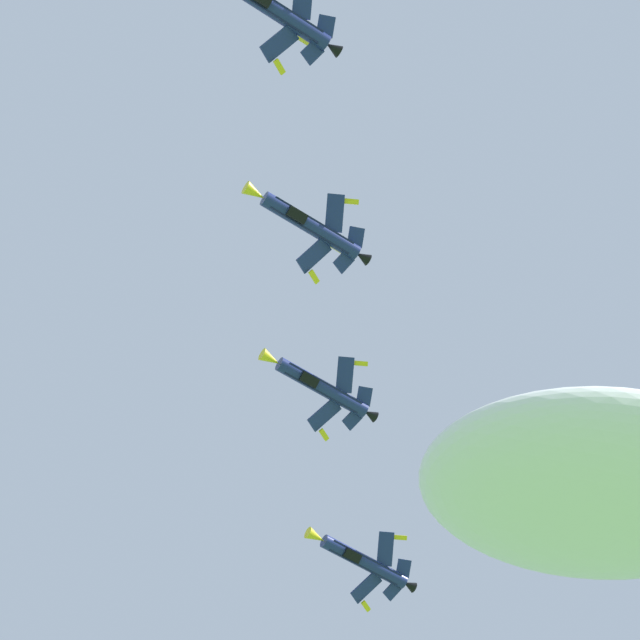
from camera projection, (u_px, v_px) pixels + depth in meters
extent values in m
ellipsoid|color=white|center=(602.00, 485.00, 295.47)|extent=(76.76, 46.59, 23.83)
cylinder|color=navy|center=(276.00, 12.00, 141.05)|extent=(11.36, 7.21, 1.70)
cube|color=#141947|center=(278.00, 11.00, 140.61)|extent=(9.52, 6.02, 1.20)
cone|color=black|center=(333.00, 48.00, 142.98)|extent=(2.05, 1.96, 1.36)
cube|color=navy|center=(279.00, 43.00, 140.97)|extent=(3.92, 3.48, 2.74)
cube|color=yellow|center=(279.00, 67.00, 140.90)|extent=(1.37, 1.66, 0.53)
cube|color=navy|center=(326.00, 26.00, 142.80)|extent=(1.90, 2.01, 1.48)
cube|color=navy|center=(312.00, 52.00, 142.22)|extent=(2.50, 2.48, 1.48)
cube|color=yellow|center=(311.00, 41.00, 144.13)|extent=(3.12, 2.78, 2.18)
cylinder|color=navy|center=(311.00, 226.00, 153.89)|extent=(11.36, 7.21, 1.70)
cube|color=#141947|center=(312.00, 226.00, 153.46)|extent=(9.52, 6.01, 1.22)
cone|color=yellow|center=(255.00, 193.00, 151.85)|extent=(2.86, 2.52, 1.56)
cone|color=black|center=(362.00, 257.00, 155.82)|extent=(2.05, 1.96, 1.36)
ellipsoid|color=#192333|center=(288.00, 215.00, 153.73)|extent=(3.55, 2.88, 1.55)
cube|color=black|center=(297.00, 215.00, 152.52)|extent=(2.59, 2.26, 1.34)
cube|color=navy|center=(335.00, 213.00, 154.83)|extent=(1.93, 3.42, 2.78)
cube|color=yellow|center=(351.00, 202.00, 155.58)|extent=(1.60, 0.60, 0.54)
cube|color=navy|center=(314.00, 255.00, 153.78)|extent=(3.89, 3.46, 2.78)
cube|color=yellow|center=(314.00, 277.00, 153.67)|extent=(1.37, 1.65, 0.54)
cube|color=navy|center=(356.00, 237.00, 155.66)|extent=(1.89, 2.00, 1.50)
cube|color=navy|center=(344.00, 261.00, 155.04)|extent=(2.48, 2.47, 1.50)
cube|color=yellow|center=(342.00, 249.00, 156.96)|extent=(3.14, 2.81, 2.15)
cylinder|color=navy|center=(322.00, 388.00, 166.09)|extent=(11.36, 7.21, 1.70)
cube|color=#141947|center=(323.00, 388.00, 165.65)|extent=(9.54, 6.05, 1.13)
cone|color=yellow|center=(271.00, 359.00, 164.05)|extent=(2.86, 2.52, 1.56)
cone|color=black|center=(370.00, 414.00, 168.02)|extent=(2.05, 1.96, 1.36)
ellipsoid|color=#192333|center=(302.00, 377.00, 165.94)|extent=(3.54, 2.87, 1.53)
cube|color=black|center=(309.00, 380.00, 164.71)|extent=(2.59, 2.26, 1.31)
cube|color=navy|center=(345.00, 375.00, 166.81)|extent=(1.93, 3.62, 2.49)
cube|color=yellow|center=(361.00, 363.00, 167.38)|extent=(1.60, 0.61, 0.51)
cube|color=navy|center=(324.00, 414.00, 166.19)|extent=(4.06, 3.58, 2.49)
cube|color=yellow|center=(324.00, 435.00, 166.27)|extent=(1.38, 1.66, 0.51)
cube|color=navy|center=(364.00, 396.00, 167.73)|extent=(1.90, 2.10, 1.35)
cube|color=navy|center=(352.00, 419.00, 167.37)|extent=(2.56, 2.53, 1.35)
cube|color=yellow|center=(351.00, 405.00, 169.19)|extent=(3.05, 2.65, 2.28)
cylinder|color=navy|center=(364.00, 562.00, 175.64)|extent=(11.36, 7.21, 1.70)
cube|color=#141947|center=(365.00, 563.00, 175.19)|extent=(9.54, 6.05, 1.14)
cone|color=yellow|center=(316.00, 537.00, 173.59)|extent=(2.86, 2.52, 1.56)
cone|color=black|center=(409.00, 585.00, 177.57)|extent=(2.05, 1.96, 1.36)
ellipsoid|color=#192333|center=(345.00, 552.00, 175.49)|extent=(3.54, 2.87, 1.53)
cube|color=black|center=(352.00, 556.00, 174.25)|extent=(2.59, 2.26, 1.31)
cube|color=navy|center=(385.00, 549.00, 176.38)|extent=(1.93, 3.60, 2.53)
cube|color=yellow|center=(400.00, 538.00, 176.97)|extent=(1.60, 0.61, 0.51)
cube|color=navy|center=(366.00, 587.00, 175.71)|extent=(4.04, 3.57, 2.53)
cube|color=yellow|center=(366.00, 606.00, 175.76)|extent=(1.38, 1.66, 0.51)
cube|color=navy|center=(403.00, 568.00, 177.29)|extent=(1.90, 2.09, 1.37)
cube|color=navy|center=(392.00, 591.00, 176.90)|extent=(2.55, 2.53, 1.37)
cube|color=yellow|center=(391.00, 576.00, 178.73)|extent=(3.06, 2.67, 2.26)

